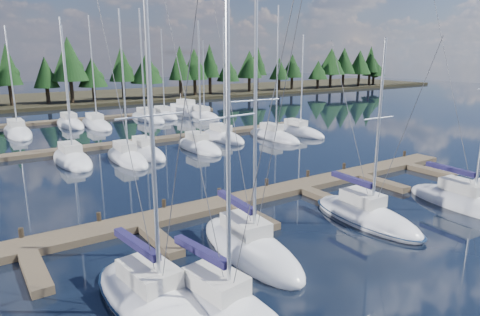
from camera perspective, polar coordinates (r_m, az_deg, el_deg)
ground at (r=38.42m, az=-11.30°, el=-1.06°), size 260.00×260.00×0.00m
far_shore at (r=95.91m, az=-25.48°, el=6.91°), size 220.00×30.00×0.60m
main_dock at (r=27.60m, az=-1.01°, el=-6.31°), size 44.00×6.13×0.90m
back_docks at (r=56.60m, az=-19.05°, el=3.43°), size 50.00×21.80×0.40m
front_sailboat_1 at (r=17.91m, az=-11.25°, el=-18.24°), size 4.03×8.58×13.86m
front_sailboat_2 at (r=17.14m, az=-2.39°, el=-19.52°), size 3.81×7.80×13.92m
front_sailboat_3 at (r=21.82m, az=1.26°, el=-11.75°), size 3.37×8.43×13.86m
front_sailboat_4 at (r=26.64m, az=16.45°, el=-7.50°), size 3.01×8.06×11.30m
front_sailboat_5 at (r=31.27m, az=27.95°, el=-5.35°), size 3.07×8.42×13.91m
back_sailboat_rows at (r=51.78m, az=-17.85°, el=2.69°), size 44.09×32.45×16.12m
motor_yacht_right at (r=69.47m, az=-7.41°, el=6.10°), size 4.52×8.55×4.06m
tree_line at (r=85.61m, az=-25.73°, el=10.83°), size 183.79×11.85×12.42m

